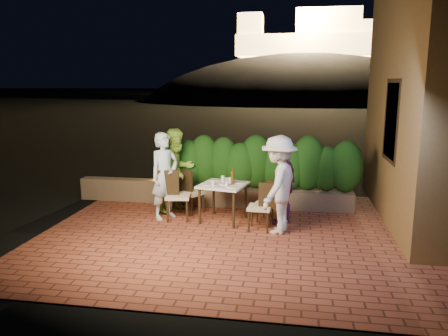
% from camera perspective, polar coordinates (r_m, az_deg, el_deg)
% --- Properties ---
extents(ground, '(400.00, 400.00, 0.00)m').
position_cam_1_polar(ground, '(7.67, 1.05, -9.71)').
color(ground, black).
rests_on(ground, ground).
extents(terrace_floor, '(7.00, 6.00, 0.15)m').
position_cam_1_polar(terrace_floor, '(8.15, 1.57, -8.84)').
color(terrace_floor, brown).
rests_on(terrace_floor, ground).
extents(building_wall, '(1.60, 5.00, 5.00)m').
position_cam_1_polar(building_wall, '(9.45, 25.48, 8.80)').
color(building_wall, olive).
rests_on(building_wall, ground).
extents(window_pane, '(0.08, 1.00, 1.40)m').
position_cam_1_polar(window_pane, '(8.80, 21.19, 5.77)').
color(window_pane, black).
rests_on(window_pane, building_wall).
extents(window_frame, '(0.06, 1.15, 1.55)m').
position_cam_1_polar(window_frame, '(8.80, 21.13, 5.77)').
color(window_frame, black).
rests_on(window_frame, building_wall).
extents(planter, '(4.20, 0.55, 0.40)m').
position_cam_1_polar(planter, '(9.76, 4.20, -3.80)').
color(planter, brown).
rests_on(planter, ground).
extents(hedge, '(4.00, 0.70, 1.10)m').
position_cam_1_polar(hedge, '(9.59, 4.26, 0.53)').
color(hedge, '#174312').
rests_on(hedge, planter).
extents(parapet, '(2.20, 0.30, 0.50)m').
position_cam_1_polar(parapet, '(10.44, -12.45, -2.77)').
color(parapet, brown).
rests_on(parapet, ground).
extents(hill, '(52.00, 40.00, 22.00)m').
position_cam_1_polar(hill, '(67.43, 10.25, 5.20)').
color(hill, black).
rests_on(hill, ground).
extents(fortress, '(26.00, 8.00, 8.00)m').
position_cam_1_polar(fortress, '(67.55, 10.69, 17.52)').
color(fortress, '#FFCC7A').
rests_on(fortress, hill).
extents(dining_table, '(1.01, 1.01, 0.75)m').
position_cam_1_polar(dining_table, '(8.65, -0.11, -4.52)').
color(dining_table, white).
rests_on(dining_table, ground).
extents(plate_nw, '(0.20, 0.20, 0.01)m').
position_cam_1_polar(plate_nw, '(8.48, -2.17, -2.18)').
color(plate_nw, white).
rests_on(plate_nw, dining_table).
extents(plate_sw, '(0.21, 0.21, 0.01)m').
position_cam_1_polar(plate_sw, '(8.89, -1.29, -1.56)').
color(plate_sw, white).
rests_on(plate_sw, dining_table).
extents(plate_ne, '(0.21, 0.21, 0.01)m').
position_cam_1_polar(plate_ne, '(8.29, 1.03, -2.49)').
color(plate_ne, white).
rests_on(plate_ne, dining_table).
extents(plate_se, '(0.23, 0.23, 0.01)m').
position_cam_1_polar(plate_se, '(8.67, 2.08, -1.89)').
color(plate_se, white).
rests_on(plate_se, dining_table).
extents(plate_centre, '(0.24, 0.24, 0.01)m').
position_cam_1_polar(plate_centre, '(8.56, 0.14, -2.05)').
color(plate_centre, white).
rests_on(plate_centre, dining_table).
extents(plate_front, '(0.21, 0.21, 0.01)m').
position_cam_1_polar(plate_front, '(8.26, -0.84, -2.54)').
color(plate_front, white).
rests_on(plate_front, dining_table).
extents(glass_nw, '(0.06, 0.06, 0.10)m').
position_cam_1_polar(glass_nw, '(8.44, -1.45, -1.93)').
color(glass_nw, silver).
rests_on(glass_nw, dining_table).
extents(glass_sw, '(0.07, 0.07, 0.12)m').
position_cam_1_polar(glass_sw, '(8.76, -0.16, -1.39)').
color(glass_sw, silver).
rests_on(glass_sw, dining_table).
extents(glass_ne, '(0.06, 0.06, 0.10)m').
position_cam_1_polar(glass_ne, '(8.38, 0.38, -2.03)').
color(glass_ne, silver).
rests_on(glass_ne, dining_table).
extents(glass_se, '(0.07, 0.07, 0.12)m').
position_cam_1_polar(glass_se, '(8.62, 0.82, -1.59)').
color(glass_se, silver).
rests_on(glass_se, dining_table).
extents(beer_bottle, '(0.06, 0.06, 0.33)m').
position_cam_1_polar(beer_bottle, '(8.49, 1.13, -1.07)').
color(beer_bottle, '#53330D').
rests_on(beer_bottle, dining_table).
extents(bowl, '(0.20, 0.20, 0.04)m').
position_cam_1_polar(bowl, '(8.84, 0.24, -1.51)').
color(bowl, white).
rests_on(bowl, dining_table).
extents(chair_left_front, '(0.53, 0.53, 1.01)m').
position_cam_1_polar(chair_left_front, '(8.74, -6.00, -3.53)').
color(chair_left_front, black).
rests_on(chair_left_front, ground).
extents(chair_left_back, '(0.57, 0.57, 0.90)m').
position_cam_1_polar(chair_left_back, '(9.18, -4.27, -3.16)').
color(chair_left_back, black).
rests_on(chair_left_back, ground).
extents(chair_right_front, '(0.44, 0.44, 0.91)m').
position_cam_1_polar(chair_right_front, '(8.12, 4.66, -5.02)').
color(chair_right_front, black).
rests_on(chair_right_front, ground).
extents(chair_right_back, '(0.49, 0.49, 0.84)m').
position_cam_1_polar(chair_right_back, '(8.64, 5.79, -4.29)').
color(chair_right_back, black).
rests_on(chair_right_back, ground).
extents(diner_blue, '(0.72, 0.76, 1.75)m').
position_cam_1_polar(diner_blue, '(8.79, -7.74, -1.02)').
color(diner_blue, silver).
rests_on(diner_blue, ground).
extents(diner_green, '(1.05, 1.09, 1.77)m').
position_cam_1_polar(diner_green, '(9.26, -6.12, -0.30)').
color(diner_green, '#93CD40').
rests_on(diner_green, ground).
extents(diner_white, '(0.97, 1.30, 1.79)m').
position_cam_1_polar(diner_white, '(7.94, 7.14, -2.17)').
color(diner_white, silver).
rests_on(diner_white, ground).
extents(diner_purple, '(0.68, 0.97, 1.53)m').
position_cam_1_polar(diner_purple, '(8.48, 7.83, -2.23)').
color(diner_purple, '#6D246D').
rests_on(diner_purple, ground).
extents(parapet_lamp, '(0.10, 0.10, 0.14)m').
position_cam_1_polar(parapet_lamp, '(10.13, -8.90, -1.20)').
color(parapet_lamp, orange).
rests_on(parapet_lamp, parapet).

